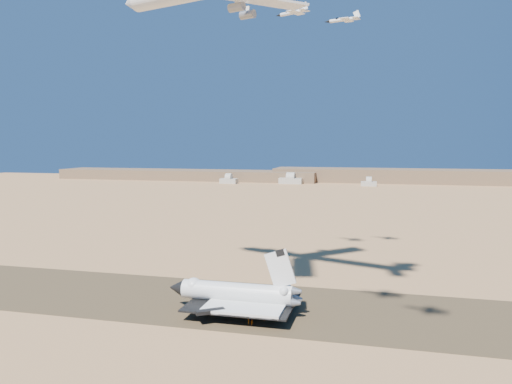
% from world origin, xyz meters
% --- Properties ---
extents(ground, '(1200.00, 1200.00, 0.00)m').
position_xyz_m(ground, '(0.00, 0.00, 0.00)').
color(ground, tan).
rests_on(ground, ground).
extents(runway, '(600.00, 50.00, 0.06)m').
position_xyz_m(runway, '(0.00, 0.00, 0.03)').
color(runway, brown).
rests_on(runway, ground).
extents(ridgeline, '(960.00, 90.00, 18.00)m').
position_xyz_m(ridgeline, '(65.32, 527.31, 7.63)').
color(ridgeline, brown).
rests_on(ridgeline, ground).
extents(hangars, '(200.50, 29.50, 30.00)m').
position_xyz_m(hangars, '(-64.00, 478.43, 4.83)').
color(hangars, '#B4ADA0').
rests_on(hangars, ground).
extents(shuttle, '(43.41, 26.39, 21.47)m').
position_xyz_m(shuttle, '(10.17, -8.26, 5.77)').
color(shuttle, silver).
rests_on(shuttle, runway).
extents(crew_a, '(0.50, 0.68, 1.69)m').
position_xyz_m(crew_a, '(16.94, -17.73, 0.91)').
color(crew_a, orange).
rests_on(crew_a, runway).
extents(crew_b, '(0.69, 0.94, 1.74)m').
position_xyz_m(crew_b, '(18.11, -18.17, 0.93)').
color(crew_b, orange).
rests_on(crew_b, runway).
extents(crew_c, '(1.06, 0.76, 1.64)m').
position_xyz_m(crew_c, '(20.73, -13.64, 0.88)').
color(crew_c, orange).
rests_on(crew_c, runway).
extents(chase_jet_c, '(14.77, 9.26, 3.85)m').
position_xyz_m(chase_jet_c, '(18.69, 43.86, 104.89)').
color(chase_jet_c, white).
extents(chase_jet_d, '(15.00, 8.67, 3.81)m').
position_xyz_m(chase_jet_d, '(37.69, 54.02, 103.41)').
color(chase_jet_d, white).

